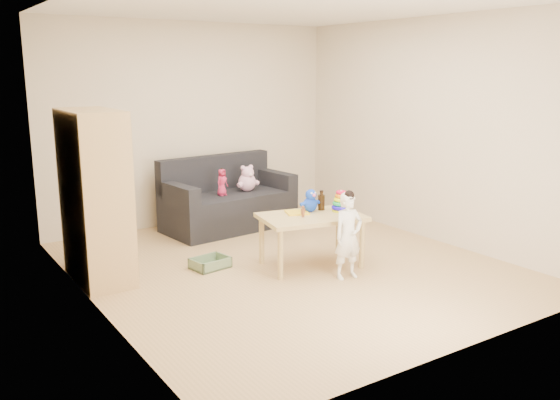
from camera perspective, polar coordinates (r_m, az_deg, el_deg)
room at (r=5.92m, az=0.93°, el=5.66°), size 4.50×4.50×4.50m
wardrobe at (r=5.87m, az=-17.36°, el=0.29°), size 0.46×0.91×1.64m
sofa at (r=7.62m, az=-4.93°, el=-1.02°), size 1.71×0.98×0.46m
play_table at (r=6.14m, az=3.03°, el=-3.92°), size 1.14×0.84×0.54m
storage_bin at (r=6.17m, az=-6.74°, el=-6.02°), size 0.41×0.33×0.11m
toddler at (r=5.78m, az=6.58°, el=-3.56°), size 0.32×0.23×0.83m
pink_bear at (r=7.66m, az=-3.19°, el=1.93°), size 0.29×0.26×0.29m
doll at (r=7.40m, az=-5.60°, el=1.69°), size 0.20×0.16×0.33m
ring_stacker at (r=6.23m, az=5.87°, el=-0.29°), size 0.20×0.20×0.22m
brown_bottle at (r=6.28m, az=4.01°, el=-0.16°), size 0.07×0.07×0.21m
blue_plush at (r=6.19m, az=2.93°, el=-0.01°), size 0.23×0.19×0.24m
wooden_figure at (r=5.96m, az=2.23°, el=-1.10°), size 0.05×0.04×0.12m
yellow_book at (r=6.13m, az=1.64°, el=-1.21°), size 0.28×0.28×0.02m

